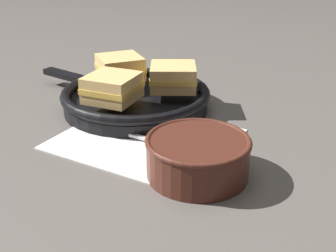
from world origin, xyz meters
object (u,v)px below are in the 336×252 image
Objects in this scene: skillet at (135,98)px; sandwich_far_left at (173,77)px; soup_bowl at (198,154)px; sandwich_near_right at (112,88)px; spoon at (160,142)px; sandwich_near_left at (120,67)px.

skillet is 0.09m from sandwich_far_left.
soup_bowl is 1.33× the size of sandwich_far_left.
sandwich_near_right is 0.12m from sandwich_far_left.
skillet reaches higher than spoon.
sandwich_near_right is at bearing -129.69° from sandwich_far_left.
sandwich_near_left is at bearing 170.31° from sandwich_far_left.
soup_bowl is 0.10m from spoon.
soup_bowl is 0.37× the size of skillet.
sandwich_far_left is at bearing 50.31° from sandwich_near_right.
spoon is (-0.08, 0.06, -0.02)m from soup_bowl.
sandwich_far_left is (0.07, 0.02, 0.04)m from skillet.
sandwich_near_left is at bearing 110.31° from sandwich_near_right.
sandwich_near_right is at bearing -97.99° from skillet.
sandwich_far_left is (0.12, -0.02, 0.00)m from sandwich_near_left.
skillet is at bearing 133.37° from soup_bowl.
sandwich_near_left reaches higher than skillet.
sandwich_far_left reaches higher than soup_bowl.
skillet is 0.08m from sandwich_near_right.
sandwich_near_left is (-0.24, 0.24, 0.03)m from soup_bowl.
soup_bowl is at bearing -46.63° from skillet.
spoon is at bearing -48.70° from sandwich_near_left.
sandwich_near_left reaches higher than spoon.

